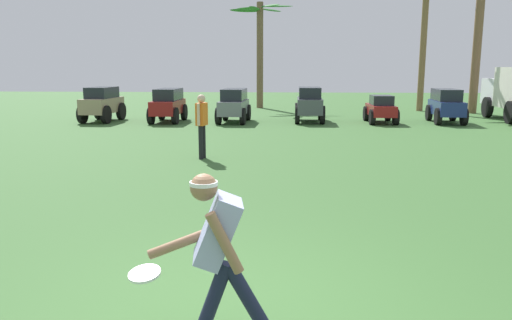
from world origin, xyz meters
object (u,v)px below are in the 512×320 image
(frisbee_in_flight, at_px, (145,274))
(frisbee_thrower, at_px, (219,252))
(parked_car_slot_e, at_px, (381,109))
(palm_tree_far_left, at_px, (260,45))
(teammate_near_sideline, at_px, (202,120))
(parked_car_slot_c, at_px, (234,104))
(parked_car_slot_a, at_px, (102,103))
(parked_car_slot_f, at_px, (446,105))
(parked_car_slot_b, at_px, (168,104))
(palm_tree_right_of_centre, at_px, (479,28))
(parked_car_slot_d, at_px, (310,104))
(palm_tree_left_of_centre, at_px, (424,32))

(frisbee_in_flight, bearing_deg, frisbee_thrower, -9.46)
(parked_car_slot_e, distance_m, palm_tree_far_left, 9.32)
(teammate_near_sideline, bearing_deg, parked_car_slot_c, 90.68)
(parked_car_slot_a, bearing_deg, parked_car_slot_f, 1.59)
(parked_car_slot_a, xyz_separation_m, parked_car_slot_e, (11.30, 0.19, -0.18))
(parked_car_slot_e, bearing_deg, parked_car_slot_f, 4.35)
(parked_car_slot_b, relative_size, palm_tree_far_left, 0.43)
(parked_car_slot_b, distance_m, palm_tree_far_left, 8.49)
(parked_car_slot_c, bearing_deg, frisbee_in_flight, -86.43)
(frisbee_thrower, xyz_separation_m, parked_car_slot_b, (-4.33, 16.39, -0.08))
(parked_car_slot_a, distance_m, parked_car_slot_c, 5.42)
(palm_tree_right_of_centre, bearing_deg, parked_car_slot_d, -151.34)
(frisbee_thrower, distance_m, parked_car_slot_f, 18.10)
(palm_tree_right_of_centre, bearing_deg, parked_car_slot_b, -161.00)
(frisbee_in_flight, distance_m, teammate_near_sideline, 8.21)
(palm_tree_far_left, bearing_deg, parked_car_slot_f, -41.72)
(parked_car_slot_b, distance_m, parked_car_slot_e, 8.57)
(teammate_near_sideline, height_order, parked_car_slot_b, teammate_near_sideline)
(parked_car_slot_d, distance_m, palm_tree_far_left, 7.85)
(teammate_near_sideline, bearing_deg, palm_tree_right_of_centre, 49.53)
(frisbee_thrower, height_order, parked_car_slot_e, frisbee_thrower)
(teammate_near_sideline, bearing_deg, parked_car_slot_e, 55.14)
(parked_car_slot_e, bearing_deg, parked_car_slot_b, -178.91)
(parked_car_slot_b, bearing_deg, parked_car_slot_c, 0.37)
(parked_car_slot_a, relative_size, parked_car_slot_d, 1.02)
(palm_tree_right_of_centre, bearing_deg, parked_car_slot_c, -156.93)
(parked_car_slot_b, height_order, palm_tree_left_of_centre, palm_tree_left_of_centre)
(parked_car_slot_d, bearing_deg, parked_car_slot_a, -177.47)
(frisbee_in_flight, relative_size, parked_car_slot_e, 0.16)
(parked_car_slot_f, bearing_deg, palm_tree_left_of_centre, 85.98)
(frisbee_in_flight, distance_m, parked_car_slot_a, 17.49)
(parked_car_slot_b, bearing_deg, parked_car_slot_f, 1.85)
(parked_car_slot_c, height_order, palm_tree_far_left, palm_tree_far_left)
(parked_car_slot_f, distance_m, palm_tree_left_of_centre, 6.39)
(parked_car_slot_b, relative_size, parked_car_slot_d, 1.02)
(parked_car_slot_c, relative_size, parked_car_slot_d, 1.03)
(teammate_near_sideline, distance_m, parked_car_slot_a, 9.81)
(frisbee_in_flight, bearing_deg, parked_car_slot_a, 111.59)
(parked_car_slot_a, distance_m, parked_car_slot_d, 8.48)
(parked_car_slot_c, distance_m, parked_car_slot_f, 8.50)
(parked_car_slot_b, relative_size, palm_tree_right_of_centre, 0.33)
(teammate_near_sideline, height_order, palm_tree_far_left, palm_tree_far_left)
(parked_car_slot_d, distance_m, palm_tree_left_of_centre, 8.64)
(parked_car_slot_f, bearing_deg, parked_car_slot_c, -177.68)
(teammate_near_sideline, relative_size, parked_car_slot_b, 0.65)
(frisbee_in_flight, distance_m, parked_car_slot_b, 16.70)
(parked_car_slot_c, xyz_separation_m, palm_tree_far_left, (0.65, 7.33, 2.65))
(frisbee_in_flight, height_order, parked_car_slot_e, parked_car_slot_e)
(frisbee_in_flight, distance_m, parked_car_slot_f, 18.25)
(palm_tree_left_of_centre, height_order, palm_tree_right_of_centre, palm_tree_right_of_centre)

